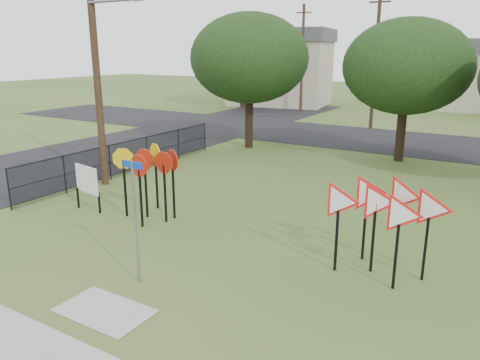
% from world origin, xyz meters
% --- Properties ---
extents(ground, '(140.00, 140.00, 0.00)m').
position_xyz_m(ground, '(0.00, 0.00, 0.00)').
color(ground, '#3A531F').
extents(sidewalk, '(30.00, 1.60, 0.02)m').
position_xyz_m(sidewalk, '(0.00, -4.20, 0.01)').
color(sidewalk, gray).
rests_on(sidewalk, ground).
extents(street_left, '(8.00, 50.00, 0.02)m').
position_xyz_m(street_left, '(-12.00, 10.00, 0.01)').
color(street_left, black).
rests_on(street_left, ground).
extents(street_far, '(60.00, 8.00, 0.02)m').
position_xyz_m(street_far, '(0.00, 20.00, 0.01)').
color(street_far, black).
rests_on(street_far, ground).
extents(curb_pad, '(2.00, 1.20, 0.02)m').
position_xyz_m(curb_pad, '(0.00, -2.40, 0.01)').
color(curb_pad, gray).
rests_on(curb_pad, ground).
extents(street_name_sign, '(0.61, 0.06, 2.95)m').
position_xyz_m(street_name_sign, '(-0.27, -1.05, 1.70)').
color(street_name_sign, gray).
rests_on(street_name_sign, ground).
extents(stop_sign_cluster, '(2.14, 1.77, 2.31)m').
position_xyz_m(stop_sign_cluster, '(-2.95, 2.46, 1.73)').
color(stop_sign_cluster, black).
rests_on(stop_sign_cluster, ground).
extents(yield_sign_cluster, '(3.00, 1.66, 2.34)m').
position_xyz_m(yield_sign_cluster, '(4.46, 2.47, 1.72)').
color(yield_sign_cluster, black).
rests_on(yield_sign_cluster, ground).
extents(info_board, '(1.25, 0.26, 1.58)m').
position_xyz_m(info_board, '(-5.30, 1.88, 1.05)').
color(info_board, black).
rests_on(info_board, ground).
extents(utility_pole_main, '(3.55, 0.33, 10.00)m').
position_xyz_m(utility_pole_main, '(-7.24, 4.50, 5.21)').
color(utility_pole_main, '#3D2A1C').
rests_on(utility_pole_main, ground).
extents(far_pole_a, '(1.40, 0.24, 9.00)m').
position_xyz_m(far_pole_a, '(-2.00, 24.00, 4.60)').
color(far_pole_a, '#3D2A1C').
rests_on(far_pole_a, ground).
extents(far_pole_c, '(1.40, 0.24, 9.00)m').
position_xyz_m(far_pole_c, '(-10.00, 30.00, 4.60)').
color(far_pole_c, '#3D2A1C').
rests_on(far_pole_c, ground).
extents(fence_run, '(0.05, 11.55, 1.50)m').
position_xyz_m(fence_run, '(-7.60, 6.25, 0.78)').
color(fence_run, black).
rests_on(fence_run, ground).
extents(house_left, '(10.58, 8.88, 7.20)m').
position_xyz_m(house_left, '(-14.00, 34.00, 3.65)').
color(house_left, '#B2A88F').
rests_on(house_left, ground).
extents(tree_near_left, '(6.40, 6.40, 7.27)m').
position_xyz_m(tree_near_left, '(-6.00, 14.00, 4.86)').
color(tree_near_left, black).
rests_on(tree_near_left, ground).
extents(tree_near_mid, '(6.00, 6.00, 6.80)m').
position_xyz_m(tree_near_mid, '(2.00, 15.00, 4.54)').
color(tree_near_mid, black).
rests_on(tree_near_mid, ground).
extents(tree_far_left, '(6.80, 6.80, 7.73)m').
position_xyz_m(tree_far_left, '(-16.00, 30.00, 5.17)').
color(tree_far_left, black).
rests_on(tree_far_left, ground).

